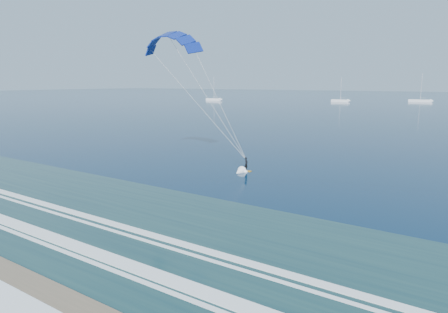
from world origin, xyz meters
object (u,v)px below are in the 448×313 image
kitesurfer_rig (204,93)px  sailboat_1 (340,101)px  sailboat_2 (420,100)px  sailboat_0 (214,99)px

kitesurfer_rig → sailboat_1: 171.45m
kitesurfer_rig → sailboat_2: (-3.86, 189.95, -8.22)m
sailboat_1 → sailboat_0: bearing=-158.4°
sailboat_0 → sailboat_1: (61.96, 24.55, -0.00)m
kitesurfer_rig → sailboat_0: (-99.78, 142.47, -8.23)m
kitesurfer_rig → sailboat_0: kitesurfer_rig is taller
kitesurfer_rig → sailboat_0: bearing=125.0°
kitesurfer_rig → sailboat_2: size_ratio=1.19×
kitesurfer_rig → sailboat_1: kitesurfer_rig is taller
sailboat_2 → sailboat_1: bearing=-146.0°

